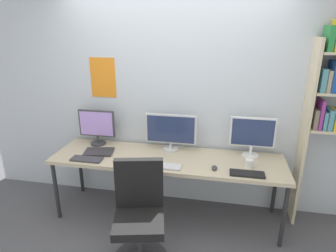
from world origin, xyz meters
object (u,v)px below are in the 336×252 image
Objects in this scene: keyboard_left at (87,159)px; keyboard_right at (247,174)px; desk at (167,161)px; monitor_left at (97,126)px; computer_mouse at (214,168)px; coffee_mug at (249,164)px; keyboard_center at (163,166)px; monitor_right at (252,135)px; laptop_closed at (99,152)px; office_chair at (140,224)px; monitor_center at (171,131)px.

keyboard_left is 1.68m from keyboard_right.
monitor_left reaches higher than desk.
coffee_mug is (0.35, 0.10, 0.03)m from computer_mouse.
keyboard_left and keyboard_center have the same top height.
monitor_right is at bearing 0.00° from monitor_left.
keyboard_center is 0.81m from laptop_closed.
monitor_right reaches higher than laptop_closed.
desk is 23.97× the size of coffee_mug.
monitor_left is 1.03m from keyboard_center.
monitor_left is 1.39× the size of laptop_closed.
office_chair is 2.23× the size of monitor_left.
laptop_closed reaches higher than keyboard_left.
coffee_mug is at bearing 15.87° from computer_mouse.
computer_mouse is (0.52, 0.05, 0.01)m from keyboard_center.
keyboard_left is at bearing -165.74° from monitor_right.
monitor_center is 1.23× the size of monitor_right.
monitor_right is 0.59m from computer_mouse.
keyboard_center and keyboard_right have the same top height.
monitor_left is at bearing -179.99° from monitor_center.
monitor_center reaches higher than laptop_closed.
coffee_mug reaches higher than keyboard_left.
office_chair reaches higher than coffee_mug.
coffee_mug is (-0.03, -0.29, -0.21)m from monitor_right.
coffee_mug is at bearing 5.09° from keyboard_left.
monitor_right reaches higher than monitor_left.
monitor_center reaches higher than keyboard_center.
keyboard_left is (-0.84, -0.23, 0.06)m from desk.
monitor_center reaches higher than office_chair.
desk is 0.87m from keyboard_left.
desk is at bearing 161.33° from computer_mouse.
desk is at bearing -166.73° from monitor_right.
keyboard_center is at bearing -174.12° from computer_mouse.
keyboard_left is at bearing -174.91° from coffee_mug.
monitor_left reaches higher than keyboard_right.
monitor_center is at bearing 0.01° from monitor_left.
monitor_center is at bearing 143.32° from computer_mouse.
keyboard_center is 0.88m from coffee_mug.
office_chair reaches higher than keyboard_left.
keyboard_right is 0.16m from coffee_mug.
coffee_mug is at bearing -11.98° from laptop_closed.
monitor_right is at bearing 14.26° from keyboard_left.
monitor_left is 1.31× the size of keyboard_left.
keyboard_left is at bearing 145.73° from office_chair.
computer_mouse reaches higher than desk.
desk is at bearing 164.69° from keyboard_right.
desk is 26.47× the size of computer_mouse.
desk is at bearing 174.86° from coffee_mug.
monitor_right is at bearing 13.27° from desk.
office_chair reaches higher than computer_mouse.
monitor_left reaches higher than office_chair.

